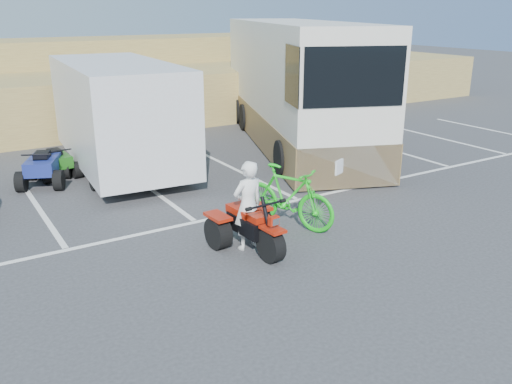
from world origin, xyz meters
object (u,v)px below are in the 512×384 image
rider (248,205)px  red_trike_atv (253,250)px  rv_motorhome (295,92)px  quad_atv_blue (46,185)px  green_dirt_bike (288,196)px  cargo_trailer (119,113)px  quad_atv_green (58,177)px

rider → red_trike_atv: bearing=90.0°
rider → rv_motorhome: rv_motorhome is taller
red_trike_atv → quad_atv_blue: 6.73m
rider → green_dirt_bike: rider is taller
green_dirt_bike → cargo_trailer: size_ratio=0.33×
green_dirt_bike → rider: bearing=178.5°
red_trike_atv → rv_motorhome: size_ratio=0.15×
quad_atv_green → rider: bearing=-77.6°
red_trike_atv → cargo_trailer: 6.87m
rider → quad_atv_blue: 6.64m
rv_motorhome → cargo_trailer: bearing=-157.8°
green_dirt_bike → quad_atv_green: green_dirt_bike is taller
quad_atv_blue → rv_motorhome: bearing=27.7°
rv_motorhome → quad_atv_green: size_ratio=8.49×
rv_motorhome → quad_atv_green: (-7.86, 0.02, -1.69)m
rider → green_dirt_bike: size_ratio=0.79×
red_trike_atv → rv_motorhome: (5.80, 6.83, 1.69)m
cargo_trailer → quad_atv_green: cargo_trailer is taller
rider → quad_atv_green: 7.05m
red_trike_atv → rv_motorhome: rv_motorhome is taller
quad_atv_blue → cargo_trailer: bearing=34.5°
red_trike_atv → rv_motorhome: 9.12m
quad_atv_blue → quad_atv_green: size_ratio=1.15×
red_trike_atv → rider: (-0.01, 0.15, 0.86)m
green_dirt_bike → quad_atv_blue: (-3.74, 5.58, -0.65)m
green_dirt_bike → quad_atv_green: size_ratio=1.65×
green_dirt_bike → cargo_trailer: 6.27m
green_dirt_bike → rv_motorhome: (4.54, 6.15, 1.04)m
red_trike_atv → quad_atv_green: (-2.05, 6.84, 0.00)m
red_trike_atv → quad_atv_green: 7.15m
green_dirt_bike → quad_atv_green: bearing=94.3°
red_trike_atv → quad_atv_green: red_trike_atv is taller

